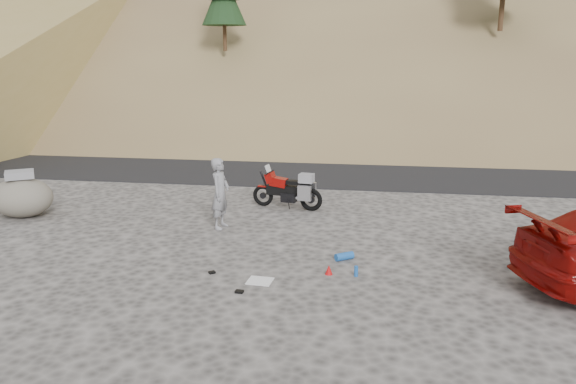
# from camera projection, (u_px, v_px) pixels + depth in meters

# --- Properties ---
(ground) EXTENTS (140.00, 140.00, 0.00)m
(ground) POSITION_uv_depth(u_px,v_px,m) (242.00, 246.00, 12.25)
(ground) COLOR #3E3B39
(ground) RESTS_ON ground
(road) EXTENTS (120.00, 7.00, 0.05)m
(road) POSITION_uv_depth(u_px,v_px,m) (298.00, 166.00, 20.89)
(road) COLOR black
(road) RESTS_ON ground
(motorcycle) EXTENTS (1.97, 0.78, 1.18)m
(motorcycle) POSITION_uv_depth(u_px,v_px,m) (290.00, 190.00, 15.11)
(motorcycle) COLOR black
(motorcycle) RESTS_ON ground
(man) EXTENTS (0.50, 0.68, 1.70)m
(man) POSITION_uv_depth(u_px,v_px,m) (221.00, 228.00, 13.55)
(man) COLOR gray
(man) RESTS_ON ground
(boulder) EXTENTS (1.92, 1.79, 1.19)m
(boulder) POSITION_uv_depth(u_px,v_px,m) (22.00, 197.00, 14.35)
(boulder) COLOR #5D5850
(boulder) RESTS_ON ground
(gear_white_cloth) EXTENTS (0.48, 0.44, 0.02)m
(gear_white_cloth) POSITION_uv_depth(u_px,v_px,m) (260.00, 281.00, 10.35)
(gear_white_cloth) COLOR white
(gear_white_cloth) RESTS_ON ground
(gear_blue_mat) EXTENTS (0.41, 0.35, 0.16)m
(gear_blue_mat) POSITION_uv_depth(u_px,v_px,m) (344.00, 256.00, 11.41)
(gear_blue_mat) COLOR #1C57AA
(gear_blue_mat) RESTS_ON ground
(gear_bottle) EXTENTS (0.10, 0.10, 0.20)m
(gear_bottle) POSITION_uv_depth(u_px,v_px,m) (356.00, 271.00, 10.56)
(gear_bottle) COLOR #1C57AA
(gear_bottle) RESTS_ON ground
(gear_funnel) EXTENTS (0.18, 0.18, 0.18)m
(gear_funnel) POSITION_uv_depth(u_px,v_px,m) (329.00, 270.00, 10.65)
(gear_funnel) COLOR red
(gear_funnel) RESTS_ON ground
(gear_glove_a) EXTENTS (0.15, 0.12, 0.04)m
(gear_glove_a) POSITION_uv_depth(u_px,v_px,m) (239.00, 292.00, 9.85)
(gear_glove_a) COLOR black
(gear_glove_a) RESTS_ON ground
(gear_glove_b) EXTENTS (0.15, 0.14, 0.04)m
(gear_glove_b) POSITION_uv_depth(u_px,v_px,m) (212.00, 272.00, 10.72)
(gear_glove_b) COLOR black
(gear_glove_b) RESTS_ON ground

